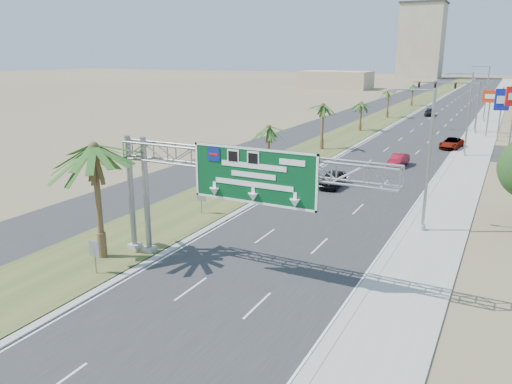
{
  "coord_description": "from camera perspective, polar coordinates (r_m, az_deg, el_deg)",
  "views": [
    {
      "loc": [
        12.24,
        -13.08,
        12.24
      ],
      "look_at": [
        -0.89,
        12.48,
        4.2
      ],
      "focal_mm": 35.0,
      "sensor_mm": 36.0,
      "label": 1
    }
  ],
  "objects": [
    {
      "name": "palm_row_e",
      "position": [
        100.72,
        14.93,
        11.05
      ],
      "size": [
        3.99,
        3.99,
        6.15
      ],
      "color": "brown",
      "rests_on": "ground"
    },
    {
      "name": "streetlight_far",
      "position": [
        101.48,
        24.71,
        9.97
      ],
      "size": [
        3.27,
        0.44,
        10.0
      ],
      "color": "gray",
      "rests_on": "ground"
    },
    {
      "name": "pole_sign_blue",
      "position": [
        79.19,
        26.29,
        9.23
      ],
      "size": [
        2.0,
        0.86,
        7.58
      ],
      "color": "gray",
      "rests_on": "ground"
    },
    {
      "name": "car_mid_lane",
      "position": [
        57.94,
        15.97,
        3.51
      ],
      "size": [
        1.78,
        4.22,
        1.36
      ],
      "primitive_type": "imported",
      "rotation": [
        0.0,
        0.0,
        -0.09
      ],
      "color": "maroon",
      "rests_on": "ground"
    },
    {
      "name": "median_signback_b",
      "position": [
        38.89,
        -6.27,
        -0.57
      ],
      "size": [
        0.75,
        0.08,
        2.08
      ],
      "color": "gray",
      "rests_on": "ground"
    },
    {
      "name": "palm_row_d",
      "position": [
        82.39,
        11.94,
        9.86
      ],
      "size": [
        3.99,
        3.99,
        5.45
      ],
      "color": "brown",
      "rests_on": "ground"
    },
    {
      "name": "tower_distant",
      "position": [
        266.83,
        18.37,
        16.01
      ],
      "size": [
        20.0,
        16.0,
        35.0
      ],
      "primitive_type": "cube",
      "color": "tan",
      "rests_on": "ground"
    },
    {
      "name": "pole_sign_red_far",
      "position": [
        82.54,
        25.21,
        9.53
      ],
      "size": [
        2.22,
        0.52,
        7.12
      ],
      "color": "gray",
      "rests_on": "ground"
    },
    {
      "name": "palm_row_c",
      "position": [
        65.17,
        7.66,
        9.71
      ],
      "size": [
        3.99,
        3.99,
        6.75
      ],
      "color": "brown",
      "rests_on": "ground"
    },
    {
      "name": "palm_row_f",
      "position": [
        125.21,
        17.49,
        11.48
      ],
      "size": [
        3.99,
        3.99,
        5.75
      ],
      "color": "brown",
      "rests_on": "ground"
    },
    {
      "name": "signal_mast",
      "position": [
        85.67,
        22.67,
        9.5
      ],
      "size": [
        10.28,
        0.71,
        8.0
      ],
      "color": "gray",
      "rests_on": "ground"
    },
    {
      "name": "streetlight_mid",
      "position": [
        65.71,
        22.91,
        7.82
      ],
      "size": [
        3.27,
        0.44,
        10.0
      ],
      "color": "gray",
      "rests_on": "ground"
    },
    {
      "name": "road",
      "position": [
        124.29,
        21.67,
        8.9
      ],
      "size": [
        12.0,
        300.0,
        0.02
      ],
      "primitive_type": "cube",
      "color": "#28282B",
      "rests_on": "ground"
    },
    {
      "name": "sidewalk_right",
      "position": [
        123.74,
        25.61,
        8.47
      ],
      "size": [
        4.0,
        300.0,
        0.1
      ],
      "primitive_type": "cube",
      "color": "#9E9B93",
      "rests_on": "ground"
    },
    {
      "name": "building_distant_left",
      "position": [
        182.54,
        9.09,
        12.54
      ],
      "size": [
        24.0,
        14.0,
        6.0
      ],
      "primitive_type": "cube",
      "color": "tan",
      "rests_on": "ground"
    },
    {
      "name": "opposing_road",
      "position": [
        127.1,
        13.95,
        9.66
      ],
      "size": [
        8.0,
        300.0,
        0.02
      ],
      "primitive_type": "cube",
      "color": "#28282B",
      "rests_on": "ground"
    },
    {
      "name": "sign_gantry",
      "position": [
        27.29,
        -2.77,
        2.52
      ],
      "size": [
        16.75,
        1.24,
        7.5
      ],
      "color": "gray",
      "rests_on": "ground"
    },
    {
      "name": "car_left_lane",
      "position": [
        47.49,
        8.75,
        1.46
      ],
      "size": [
        1.92,
        4.51,
        1.52
      ],
      "primitive_type": "imported",
      "rotation": [
        0.0,
        0.0,
        0.03
      ],
      "color": "black",
      "rests_on": "ground"
    },
    {
      "name": "car_far",
      "position": [
        107.07,
        19.21,
        8.57
      ],
      "size": [
        2.32,
        4.73,
        1.32
      ],
      "primitive_type": "imported",
      "rotation": [
        0.0,
        0.0,
        0.1
      ],
      "color": "black",
      "rests_on": "ground"
    },
    {
      "name": "streetlight_near",
      "position": [
        36.22,
        18.76,
        2.77
      ],
      "size": [
        3.27,
        0.44,
        10.0
      ],
      "color": "gray",
      "rests_on": "ground"
    },
    {
      "name": "palm_near",
      "position": [
        30.53,
        -18.07,
        4.85
      ],
      "size": [
        5.7,
        5.7,
        8.35
      ],
      "color": "brown",
      "rests_on": "ground"
    },
    {
      "name": "median_signback_a",
      "position": [
        29.7,
        -17.98,
        -6.47
      ],
      "size": [
        0.75,
        0.08,
        2.08
      ],
      "color": "gray",
      "rests_on": "ground"
    },
    {
      "name": "palm_row_b",
      "position": [
        50.59,
        1.44,
        7.28
      ],
      "size": [
        3.99,
        3.99,
        5.95
      ],
      "color": "brown",
      "rests_on": "ground"
    },
    {
      "name": "ground",
      "position": [
        21.7,
        -13.86,
        -19.23
      ],
      "size": [
        600.0,
        600.0,
        0.0
      ],
      "primitive_type": "plane",
      "color": "#8C7A59",
      "rests_on": "ground"
    },
    {
      "name": "median_grass",
      "position": [
        125.67,
        17.09,
        9.4
      ],
      "size": [
        7.0,
        300.0,
        0.12
      ],
      "primitive_type": "cube",
      "color": "#394E22",
      "rests_on": "ground"
    },
    {
      "name": "car_right_lane",
      "position": [
        71.03,
        21.44,
        5.2
      ],
      "size": [
        2.91,
        5.27,
        1.4
      ],
      "primitive_type": "imported",
      "rotation": [
        0.0,
        0.0,
        -0.12
      ],
      "color": "gray",
      "rests_on": "ground"
    }
  ]
}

